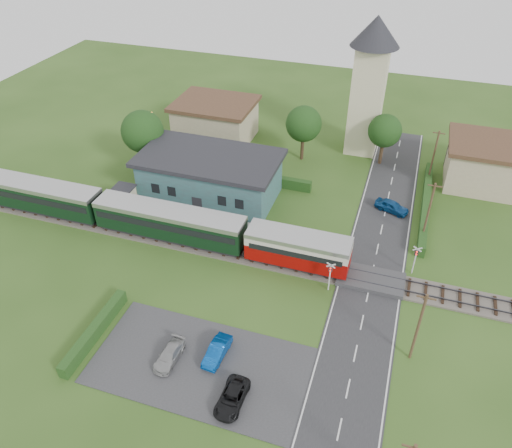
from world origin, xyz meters
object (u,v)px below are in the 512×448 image
(house_west, at_px, (215,120))
(car_park_blue, at_px, (217,351))
(equipment_hut, at_px, (125,197))
(car_on_road, at_px, (392,206))
(crossing_signal_far, at_px, (416,256))
(car_park_dark, at_px, (232,398))
(house_east, at_px, (483,163))
(car_park_silver, at_px, (169,355))
(church_tower, at_px, (370,77))
(crossing_signal_near, at_px, (330,273))
(station_building, at_px, (210,176))
(train, at_px, (142,216))
(pedestrian_far, at_px, (133,204))
(pedestrian_near, at_px, (267,227))

(house_west, xyz_separation_m, car_park_blue, (14.48, -35.77, -2.13))
(equipment_hut, distance_m, car_on_road, 30.03)
(crossing_signal_far, bearing_deg, car_park_dark, -121.57)
(car_park_blue, bearing_deg, car_park_dark, -50.40)
(house_east, height_order, car_park_dark, house_east)
(crossing_signal_far, bearing_deg, car_park_silver, -136.53)
(church_tower, xyz_separation_m, crossing_signal_near, (1.40, -28.41, -8.08))
(house_east, xyz_separation_m, crossing_signal_far, (-6.40, -19.61, -0.66))
(station_building, bearing_deg, equipment_hut, -144.08)
(crossing_signal_near, height_order, car_on_road, crossing_signal_near)
(crossing_signal_near, relative_size, car_park_blue, 0.92)
(train, relative_size, car_on_road, 11.30)
(crossing_signal_far, bearing_deg, equipment_hut, 178.54)
(pedestrian_far, bearing_deg, church_tower, -51.13)
(car_park_silver, height_order, pedestrian_far, pedestrian_far)
(station_building, xyz_separation_m, car_on_road, (20.59, 3.34, -1.99))
(train, distance_m, house_west, 23.03)
(house_west, distance_m, crossing_signal_far, 35.26)
(equipment_hut, bearing_deg, crossing_signal_far, -1.46)
(car_park_blue, bearing_deg, crossing_signal_near, 59.86)
(house_west, relative_size, pedestrian_far, 6.42)
(car_park_silver, bearing_deg, crossing_signal_near, 51.32)
(station_building, distance_m, train, 9.85)
(equipment_hut, xyz_separation_m, pedestrian_near, (16.59, 0.31, -0.54))
(car_park_silver, bearing_deg, church_tower, 79.92)
(car_park_dark, distance_m, pedestrian_far, 27.00)
(crossing_signal_near, xyz_separation_m, car_park_silver, (-10.39, -11.88, -1.54))
(crossing_signal_near, distance_m, pedestrian_far, 23.85)
(equipment_hut, distance_m, crossing_signal_near, 25.04)
(church_tower, height_order, car_park_blue, church_tower)
(house_west, distance_m, pedestrian_far, 20.24)
(house_west, height_order, pedestrian_far, house_west)
(crossing_signal_far, relative_size, car_park_blue, 0.92)
(house_west, xyz_separation_m, car_park_silver, (11.01, -37.28, -2.19))
(equipment_hut, distance_m, car_park_dark, 28.05)
(church_tower, bearing_deg, crossing_signal_far, -69.98)
(station_building, relative_size, crossing_signal_near, 4.88)
(crossing_signal_near, distance_m, crossing_signal_far, 8.65)
(car_park_silver, relative_size, pedestrian_near, 2.35)
(equipment_hut, height_order, church_tower, church_tower)
(crossing_signal_near, relative_size, pedestrian_far, 1.95)
(house_east, bearing_deg, train, -147.08)
(station_building, distance_m, car_park_blue, 23.82)
(car_park_blue, relative_size, car_park_silver, 0.99)
(station_building, distance_m, house_west, 14.87)
(church_tower, height_order, pedestrian_far, church_tower)
(house_west, relative_size, pedestrian_near, 7.09)
(house_east, distance_m, pedestrian_far, 41.52)
(station_building, height_order, crossing_signal_far, station_building)
(car_park_dark, bearing_deg, car_park_silver, 161.92)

